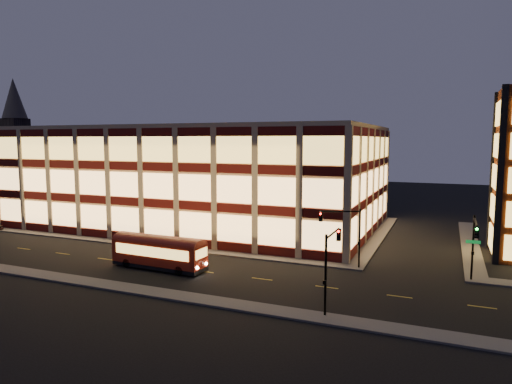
% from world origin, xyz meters
% --- Properties ---
extents(ground, '(200.00, 200.00, 0.00)m').
position_xyz_m(ground, '(0.00, 0.00, 0.00)').
color(ground, black).
rests_on(ground, ground).
extents(sidewalk_office_south, '(54.00, 2.00, 0.15)m').
position_xyz_m(sidewalk_office_south, '(-3.00, 1.00, 0.07)').
color(sidewalk_office_south, '#514F4C').
rests_on(sidewalk_office_south, ground).
extents(sidewalk_office_east, '(2.00, 30.00, 0.15)m').
position_xyz_m(sidewalk_office_east, '(23.00, 17.00, 0.07)').
color(sidewalk_office_east, '#514F4C').
rests_on(sidewalk_office_east, ground).
extents(sidewalk_tower_west, '(2.00, 30.00, 0.15)m').
position_xyz_m(sidewalk_tower_west, '(34.00, 17.00, 0.07)').
color(sidewalk_tower_west, '#514F4C').
rests_on(sidewalk_tower_west, ground).
extents(sidewalk_near, '(100.00, 2.00, 0.15)m').
position_xyz_m(sidewalk_near, '(0.00, -13.00, 0.07)').
color(sidewalk_near, '#514F4C').
rests_on(sidewalk_near, ground).
extents(office_building, '(50.45, 30.45, 14.50)m').
position_xyz_m(office_building, '(-2.91, 16.91, 7.25)').
color(office_building, tan).
rests_on(office_building, ground).
extents(church_tower, '(5.00, 5.00, 18.00)m').
position_xyz_m(church_tower, '(-70.00, 40.00, 9.00)').
color(church_tower, '#2D2621').
rests_on(church_tower, ground).
extents(church_spire, '(6.00, 6.00, 10.00)m').
position_xyz_m(church_spire, '(-70.00, 40.00, 23.00)').
color(church_spire, '#4C473F').
rests_on(church_spire, church_tower).
extents(traffic_signal_far, '(3.79, 1.87, 6.00)m').
position_xyz_m(traffic_signal_far, '(22.21, 0.24, 4.11)').
color(traffic_signal_far, black).
rests_on(traffic_signal_far, ground).
extents(traffic_signal_right, '(1.20, 4.37, 6.00)m').
position_xyz_m(traffic_signal_right, '(33.50, -0.62, 4.10)').
color(traffic_signal_right, black).
rests_on(traffic_signal_right, ground).
extents(traffic_signal_near, '(0.32, 4.45, 6.00)m').
position_xyz_m(traffic_signal_near, '(23.50, -11.03, 4.13)').
color(traffic_signal_near, black).
rests_on(traffic_signal_near, ground).
extents(trolley_bus, '(9.85, 2.94, 3.30)m').
position_xyz_m(trolley_bus, '(5.38, -6.74, 1.83)').
color(trolley_bus, '#971908').
rests_on(trolley_bus, ground).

